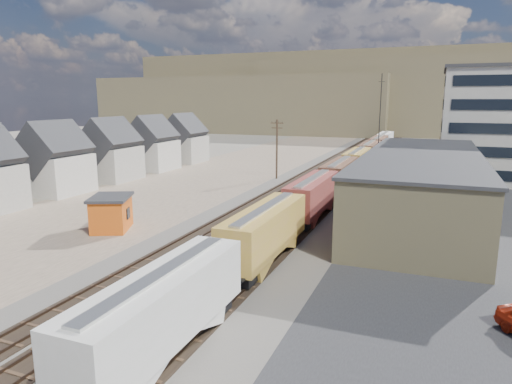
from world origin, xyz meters
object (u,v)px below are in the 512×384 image
(utility_pole_north, at_px, (277,148))
(parked_car_blue, at_px, (502,173))
(freight_train, at_px, (349,167))
(maintenance_shed, at_px, (111,213))

(utility_pole_north, relative_size, parked_car_blue, 1.95)
(freight_train, height_order, parked_car_blue, freight_train)
(maintenance_shed, relative_size, parked_car_blue, 1.18)
(utility_pole_north, bearing_deg, maintenance_shed, -99.28)
(freight_train, distance_m, maintenance_shed, 39.20)
(parked_car_blue, bearing_deg, freight_train, 166.92)
(freight_train, bearing_deg, utility_pole_north, 176.77)
(utility_pole_north, height_order, parked_car_blue, utility_pole_north)
(utility_pole_north, xyz_separation_m, parked_car_blue, (35.81, 16.22, -4.59))
(freight_train, bearing_deg, maintenance_shed, -117.49)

